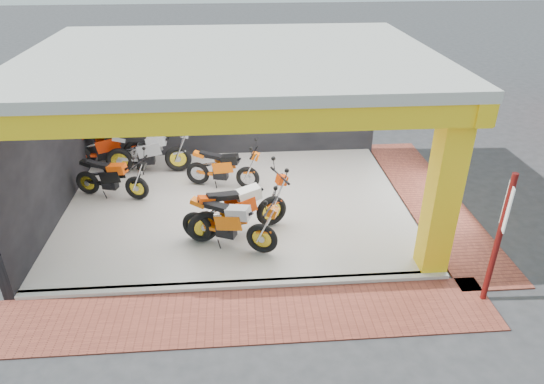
{
  "coord_description": "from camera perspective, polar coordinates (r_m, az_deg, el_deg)",
  "views": [
    {
      "loc": [
        0.08,
        -8.17,
        5.86
      ],
      "look_at": [
        0.79,
        1.01,
        0.9
      ],
      "focal_mm": 32.0,
      "sensor_mm": 36.0,
      "label": 1
    }
  ],
  "objects": [
    {
      "name": "left_wall",
      "position": [
        11.74,
        -25.03,
        5.08
      ],
      "size": [
        0.2,
        6.2,
        3.5
      ],
      "primitive_type": "cube",
      "color": "black",
      "rests_on": "ground"
    },
    {
      "name": "moto_row_e",
      "position": [
        13.14,
        -11.11,
        5.25
      ],
      "size": [
        2.4,
        0.92,
        1.46
      ],
      "primitive_type": null,
      "rotation": [
        0.0,
        0.0,
        0.01
      ],
      "color": "#95979C",
      "rests_on": "showroom_floor"
    },
    {
      "name": "moto_hero",
      "position": [
        10.42,
        -0.07,
        -0.61
      ],
      "size": [
        2.52,
        1.64,
        1.44
      ],
      "primitive_type": null,
      "rotation": [
        0.0,
        0.0,
        0.35
      ],
      "color": "#DD3E09",
      "rests_on": "showroom_floor"
    },
    {
      "name": "header_beam_right",
      "position": [
        11.2,
        16.74,
        13.94
      ],
      "size": [
        0.3,
        6.4,
        0.4
      ],
      "primitive_type": "cube",
      "color": "yellow",
      "rests_on": "corner_column"
    },
    {
      "name": "signpost",
      "position": [
        8.98,
        25.19,
        -4.58
      ],
      "size": [
        0.13,
        0.34,
        2.53
      ],
      "rotation": [
        0.0,
        0.0,
        -0.3
      ],
      "color": "#590F0D",
      "rests_on": "ground"
    },
    {
      "name": "moto_row_c",
      "position": [
        11.96,
        -15.77,
        1.71
      ],
      "size": [
        2.15,
        1.29,
        1.24
      ],
      "primitive_type": null,
      "rotation": [
        0.0,
        0.0,
        -0.29
      ],
      "color": "black",
      "rests_on": "showroom_floor"
    },
    {
      "name": "moto_row_d",
      "position": [
        13.84,
        -15.8,
        5.9
      ],
      "size": [
        2.51,
        1.32,
        1.46
      ],
      "primitive_type": null,
      "rotation": [
        0.0,
        0.0,
        0.19
      ],
      "color": "red",
      "rests_on": "showroom_floor"
    },
    {
      "name": "corner_column",
      "position": [
        9.24,
        19.54,
        0.14
      ],
      "size": [
        0.5,
        0.5,
        3.5
      ],
      "primitive_type": "cube",
      "color": "yellow",
      "rests_on": "ground"
    },
    {
      "name": "moto_row_a",
      "position": [
        9.55,
        -1.22,
        -3.88
      ],
      "size": [
        2.35,
        1.61,
        1.35
      ],
      "primitive_type": null,
      "rotation": [
        0.0,
        0.0,
        -0.4
      ],
      "color": "#DA5D09",
      "rests_on": "showroom_floor"
    },
    {
      "name": "floor_kerb",
      "position": [
        9.21,
        -3.98,
        -10.87
      ],
      "size": [
        8.0,
        0.2,
        0.1
      ],
      "primitive_type": "cube",
      "color": "white",
      "rests_on": "ground"
    },
    {
      "name": "showroom_ceiling",
      "position": [
        10.42,
        -4.91,
        15.68
      ],
      "size": [
        8.4,
        6.4,
        0.2
      ],
      "primitive_type": "cube",
      "color": "beige",
      "rests_on": "corner_column"
    },
    {
      "name": "header_beam_front",
      "position": [
        7.61,
        -4.8,
        8.57
      ],
      "size": [
        8.4,
        0.3,
        0.4
      ],
      "primitive_type": "cube",
      "color": "yellow",
      "rests_on": "corner_column"
    },
    {
      "name": "back_wall",
      "position": [
        13.89,
        -4.61,
        11.01
      ],
      "size": [
        8.2,
        0.2,
        3.5
      ],
      "primitive_type": "cube",
      "color": "black",
      "rests_on": "ground"
    },
    {
      "name": "ground",
      "position": [
        10.05,
        -4.06,
        -7.42
      ],
      "size": [
        80.0,
        80.0,
        0.0
      ],
      "primitive_type": "plane",
      "color": "#2D2D30",
      "rests_on": "ground"
    },
    {
      "name": "paver_right",
      "position": [
        12.64,
        18.1,
        -0.76
      ],
      "size": [
        1.4,
        7.0,
        0.03
      ],
      "primitive_type": "cube",
      "color": "brown",
      "rests_on": "ground"
    },
    {
      "name": "paver_front",
      "position": [
        8.64,
        -3.9,
        -14.31
      ],
      "size": [
        9.0,
        1.4,
        0.03
      ],
      "primitive_type": "cube",
      "color": "brown",
      "rests_on": "ground"
    },
    {
      "name": "showroom_floor",
      "position": [
        11.71,
        -4.21,
        -1.52
      ],
      "size": [
        8.0,
        6.0,
        0.1
      ],
      "primitive_type": "cube",
      "color": "white",
      "rests_on": "ground"
    },
    {
      "name": "moto_row_b",
      "position": [
        12.02,
        -2.9,
        2.94
      ],
      "size": [
        2.15,
        1.27,
        1.24
      ],
      "primitive_type": null,
      "rotation": [
        0.0,
        0.0,
        -0.27
      ],
      "color": "#F6620A",
      "rests_on": "showroom_floor"
    }
  ]
}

